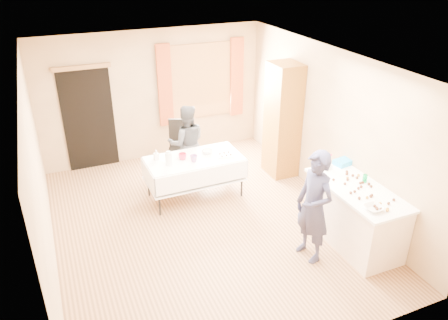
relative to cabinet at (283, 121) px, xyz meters
name	(u,v)px	position (x,y,z in m)	size (l,w,h in m)	color
floor	(204,224)	(-1.99, -1.06, -1.09)	(4.50, 5.50, 0.02)	#9E7047
ceiling	(200,62)	(-1.99, -1.06, 1.53)	(4.50, 5.50, 0.02)	white
wall_back	(154,96)	(-1.99, 1.70, 0.22)	(4.50, 0.02, 2.60)	tan
wall_front	(303,264)	(-1.99, -3.82, 0.22)	(4.50, 0.02, 2.60)	tan
wall_left	(38,179)	(-4.25, -1.06, 0.22)	(0.02, 5.50, 2.60)	tan
wall_right	(330,127)	(0.27, -1.06, 0.22)	(0.02, 5.50, 2.60)	tan
window_frame	(201,81)	(-0.99, 1.66, 0.42)	(1.32, 0.06, 1.52)	olive
window_pane	(201,81)	(-0.99, 1.64, 0.42)	(1.20, 0.02, 1.40)	white
curtain_left	(165,86)	(-1.77, 1.61, 0.42)	(0.28, 0.06, 1.65)	#A24421
curtain_right	(237,77)	(-0.21, 1.61, 0.42)	(0.28, 0.06, 1.65)	#A24421
doorway	(89,120)	(-3.29, 1.67, -0.08)	(0.95, 0.04, 2.00)	black
door_lintel	(81,67)	(-3.29, 1.64, 0.94)	(1.05, 0.06, 0.08)	olive
cabinet	(283,121)	(0.00, 0.00, 0.00)	(0.50, 0.60, 2.15)	brown
counter	(354,215)	(-0.10, -2.34, -0.62)	(0.76, 1.61, 0.91)	#F5DEC6
party_table	(195,174)	(-1.83, -0.21, -0.63)	(1.66, 0.87, 0.75)	black
chair	(180,158)	(-1.78, 0.75, -0.77)	(0.56, 0.56, 1.04)	black
girl	(314,207)	(-0.88, -2.41, -0.25)	(0.48, 0.65, 1.64)	#222241
woman	(187,143)	(-1.73, 0.46, -0.35)	(0.81, 0.69, 1.46)	black
soda_can	(365,178)	(0.09, -2.24, -0.11)	(0.07, 0.07, 0.12)	#04A044
mixing_bowl	(374,208)	(-0.29, -2.89, -0.14)	(0.24, 0.24, 0.06)	white
foam_block	(327,167)	(-0.19, -1.70, -0.13)	(0.15, 0.10, 0.08)	white
blue_basket	(344,162)	(0.16, -1.65, -0.13)	(0.30, 0.20, 0.08)	#1999ED
pitcher	(169,159)	(-2.29, -0.29, -0.22)	(0.11, 0.11, 0.22)	silver
cup_red	(183,156)	(-2.02, -0.18, -0.27)	(0.16, 0.16, 0.11)	red
cup_rainbow	(194,158)	(-1.88, -0.34, -0.27)	(0.16, 0.16, 0.12)	red
small_bowl	(207,152)	(-1.55, -0.12, -0.30)	(0.22, 0.22, 0.06)	white
pastry_tray	(225,155)	(-1.31, -0.34, -0.32)	(0.28, 0.20, 0.02)	white
bottle	(156,155)	(-2.43, -0.02, -0.24)	(0.08, 0.09, 0.18)	white
cake_balls	(363,190)	(-0.10, -2.45, -0.15)	(0.47, 1.12, 0.04)	#3F2314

